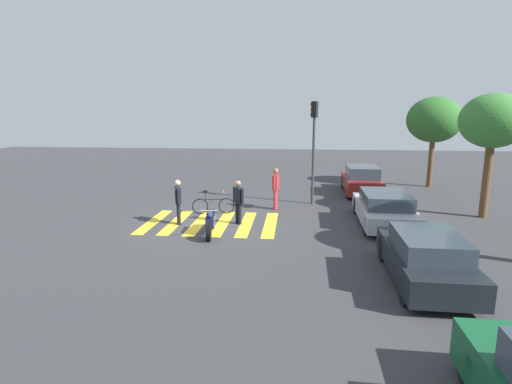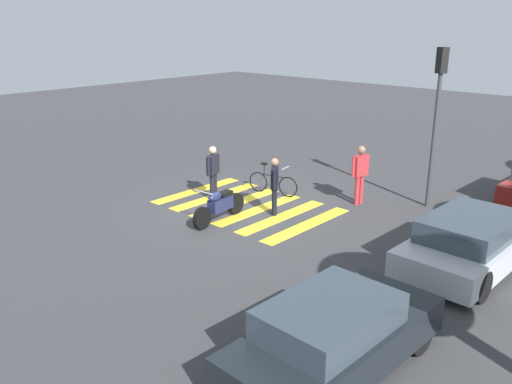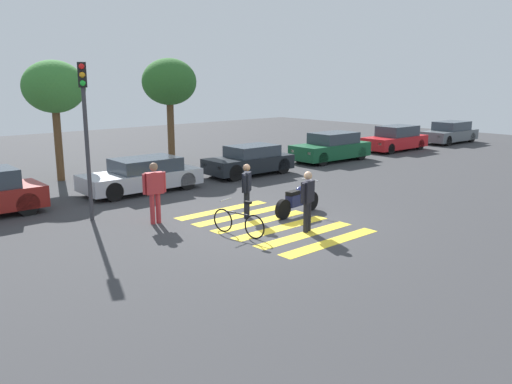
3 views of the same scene
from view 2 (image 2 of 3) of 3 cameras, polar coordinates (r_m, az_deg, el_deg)
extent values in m
plane|color=#38383A|center=(15.90, -0.95, -1.52)|extent=(60.00, 60.00, 0.00)
cylinder|color=black|center=(14.18, -5.77, -2.80)|extent=(0.62, 0.21, 0.61)
cylinder|color=black|center=(15.22, -2.19, -1.23)|extent=(0.62, 0.21, 0.61)
cube|color=#1E234C|center=(14.67, -3.81, -1.27)|extent=(0.83, 0.37, 0.36)
ellipsoid|color=#1E234C|center=(14.41, -4.41, -0.51)|extent=(0.51, 0.30, 0.24)
cube|color=black|center=(14.73, -3.34, -0.18)|extent=(0.47, 0.29, 0.12)
cylinder|color=#A5A5AD|center=(14.00, -5.65, -0.02)|extent=(0.11, 0.62, 0.04)
torus|color=black|center=(16.64, 3.44, 0.54)|extent=(0.17, 0.65, 0.66)
torus|color=black|center=(17.15, 0.24, 1.10)|extent=(0.17, 0.65, 0.66)
cylinder|color=black|center=(16.81, 1.83, 1.74)|extent=(0.21, 0.84, 0.04)
cylinder|color=black|center=(16.92, 0.87, 2.45)|extent=(0.04, 0.04, 0.34)
cube|color=black|center=(16.87, 0.88, 3.04)|extent=(0.14, 0.22, 0.06)
cylinder|color=#99999E|center=(16.52, 3.15, 2.58)|extent=(0.46, 0.12, 0.03)
cylinder|color=black|center=(16.47, -4.41, 0.64)|extent=(0.14, 0.14, 0.83)
cylinder|color=black|center=(16.31, -4.70, 0.47)|extent=(0.14, 0.14, 0.83)
cube|color=black|center=(16.19, -4.62, 2.95)|extent=(0.52, 0.34, 0.59)
sphere|color=tan|center=(16.08, -4.66, 4.49)|extent=(0.22, 0.22, 0.22)
cylinder|color=black|center=(16.44, -4.13, 3.19)|extent=(0.09, 0.09, 0.56)
cylinder|color=black|center=(15.94, -5.11, 2.70)|extent=(0.09, 0.09, 0.56)
cylinder|color=black|center=(15.04, 1.96, -1.06)|extent=(0.14, 0.14, 0.81)
cylinder|color=black|center=(15.21, 1.99, -0.84)|extent=(0.14, 0.14, 0.81)
cube|color=black|center=(14.91, 2.00, 1.57)|extent=(0.50, 0.45, 0.58)
sphere|color=#8C664C|center=(14.79, 2.02, 3.20)|extent=(0.22, 0.22, 0.22)
cylinder|color=black|center=(14.63, 1.95, 1.25)|extent=(0.09, 0.09, 0.55)
cylinder|color=black|center=(15.18, 2.06, 1.88)|extent=(0.09, 0.09, 0.55)
cylinder|color=#B22D33|center=(16.32, 11.15, 0.29)|extent=(0.14, 0.14, 0.89)
cylinder|color=#B22D33|center=(16.19, 10.73, 0.17)|extent=(0.14, 0.14, 0.89)
cube|color=#B22D33|center=(16.05, 11.10, 2.80)|extent=(0.54, 0.28, 0.63)
sphere|color=#8C664C|center=(15.93, 11.21, 4.44)|extent=(0.24, 0.24, 0.24)
cylinder|color=#B22D33|center=(16.27, 11.82, 2.97)|extent=(0.09, 0.09, 0.60)
cylinder|color=#B22D33|center=(15.82, 10.36, 2.63)|extent=(0.09, 0.09, 0.60)
cube|color=yellow|center=(17.45, -6.33, 0.18)|extent=(3.45, 0.45, 0.01)
cube|color=yellow|center=(16.81, -4.30, -0.46)|extent=(3.45, 0.45, 0.01)
cube|color=yellow|center=(16.20, -2.11, -1.14)|extent=(3.45, 0.45, 0.01)
cube|color=yellow|center=(15.61, 0.25, -1.88)|extent=(3.45, 0.45, 0.01)
cube|color=yellow|center=(15.06, 2.78, -2.67)|extent=(3.45, 0.45, 0.01)
cube|color=yellow|center=(14.54, 5.51, -3.50)|extent=(3.45, 0.45, 0.01)
cylinder|color=black|center=(17.12, 25.15, -0.58)|extent=(0.72, 0.24, 0.72)
cylinder|color=black|center=(14.57, 21.44, -3.30)|extent=(0.67, 0.24, 0.67)
cylinder|color=black|center=(12.05, 15.78, -7.15)|extent=(0.67, 0.24, 0.67)
cylinder|color=black|center=(11.49, 22.85, -9.24)|extent=(0.67, 0.24, 0.67)
cube|color=#B7BAC1|center=(12.96, 22.13, -5.36)|extent=(4.41, 1.94, 0.57)
cube|color=#333D47|center=(12.58, 22.03, -3.44)|extent=(2.40, 1.67, 0.49)
cube|color=#F2EDCC|center=(15.01, 23.30, -2.01)|extent=(0.09, 0.20, 0.12)
cylinder|color=black|center=(10.14, 9.70, -11.63)|extent=(0.71, 0.24, 0.70)
cylinder|color=black|center=(9.54, 16.98, -14.27)|extent=(0.71, 0.24, 0.70)
cylinder|color=black|center=(8.38, -1.43, -18.39)|extent=(0.71, 0.24, 0.70)
cube|color=black|center=(8.77, 8.52, -15.58)|extent=(4.00, 1.76, 0.62)
cube|color=#333D47|center=(8.34, 7.88, -13.03)|extent=(2.18, 1.51, 0.48)
cube|color=#F2EDCC|center=(10.38, 12.53, -9.54)|extent=(0.09, 0.20, 0.12)
cube|color=#F2EDCC|center=(9.96, 17.77, -11.29)|extent=(0.09, 0.20, 0.12)
cylinder|color=#38383D|center=(16.19, 18.42, 5.06)|extent=(0.12, 0.12, 3.89)
cube|color=black|center=(15.87, 19.26, 13.14)|extent=(0.32, 0.32, 0.70)
sphere|color=red|center=(15.96, 19.03, 14.02)|extent=(0.16, 0.16, 0.16)
sphere|color=orange|center=(15.97, 18.94, 13.20)|extent=(0.16, 0.16, 0.16)
sphere|color=green|center=(15.99, 18.86, 12.38)|extent=(0.16, 0.16, 0.16)
camera|label=1|loc=(8.16, -72.70, -2.84)|focal=28.29mm
camera|label=3|loc=(29.55, -2.52, 15.76)|focal=36.62mm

